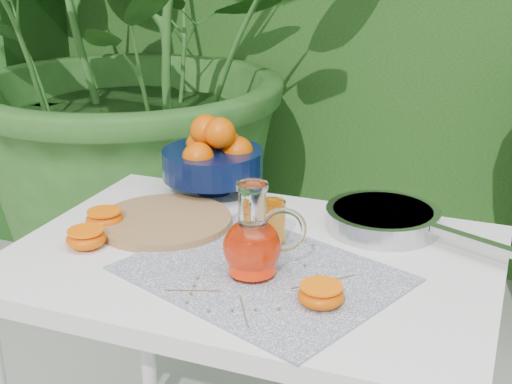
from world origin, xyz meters
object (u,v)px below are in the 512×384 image
at_px(fruit_bowl, 213,157).
at_px(juice_pitcher, 253,244).
at_px(saute_pan, 384,218).
at_px(white_table, 253,288).
at_px(cutting_board, 164,221).

bearing_deg(fruit_bowl, juice_pitcher, -56.36).
bearing_deg(fruit_bowl, saute_pan, -10.30).
distance_m(white_table, saute_pan, 0.34).
bearing_deg(cutting_board, juice_pitcher, -29.55).
xyz_separation_m(white_table, cutting_board, (-0.24, 0.07, 0.09)).
height_order(cutting_board, fruit_bowl, fruit_bowl).
bearing_deg(white_table, cutting_board, 164.85).
relative_size(white_table, saute_pan, 2.15).
height_order(white_table, cutting_board, cutting_board).
distance_m(white_table, juice_pitcher, 0.18).
xyz_separation_m(juice_pitcher, saute_pan, (0.19, 0.32, -0.04)).
height_order(cutting_board, saute_pan, saute_pan).
height_order(white_table, saute_pan, saute_pan).
bearing_deg(white_table, fruit_bowl, 126.50).
height_order(fruit_bowl, juice_pitcher, fruit_bowl).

